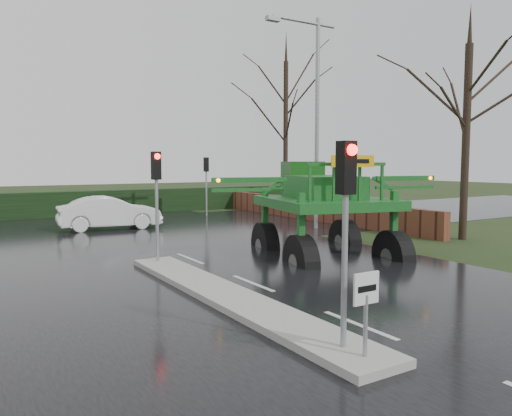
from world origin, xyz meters
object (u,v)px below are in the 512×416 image
keep_left_sign (366,301)px  traffic_signal_far (206,173)px  white_sedan (110,229)px  traffic_signal_mid (156,182)px  traffic_signal_near (346,200)px  crop_sprayer (298,193)px  street_light_right (312,104)px

keep_left_sign → traffic_signal_far: bearing=70.1°
white_sedan → traffic_signal_mid: bearing=178.9°
traffic_signal_near → traffic_signal_far: same height
keep_left_sign → crop_sprayer: size_ratio=0.16×
crop_sprayer → white_sedan: crop_sprayer is taller
traffic_signal_far → street_light_right: 8.86m
street_light_right → crop_sprayer: street_light_right is taller
traffic_signal_near → street_light_right: (9.49, 13.01, 3.40)m
keep_left_sign → street_light_right: size_ratio=0.14×
traffic_signal_far → street_light_right: street_light_right is taller
traffic_signal_far → traffic_signal_mid: bearing=58.1°
street_light_right → white_sedan: street_light_right is taller
crop_sprayer → street_light_right: bearing=62.5°
traffic_signal_mid → street_light_right: (9.49, 4.51, 3.40)m
traffic_signal_near → traffic_signal_far: 22.42m
traffic_signal_near → traffic_signal_far: bearing=69.6°
traffic_signal_near → traffic_signal_mid: same height
traffic_signal_near → street_light_right: 16.46m
traffic_signal_far → traffic_signal_near: bearing=69.6°
street_light_right → traffic_signal_mid: bearing=-154.6°
traffic_signal_near → white_sedan: bearing=86.3°
traffic_signal_mid → street_light_right: street_light_right is taller
traffic_signal_mid → white_sedan: (1.15, 9.47, -2.59)m
street_light_right → crop_sprayer: (-5.50, -6.37, -3.76)m
traffic_signal_near → white_sedan: size_ratio=0.74×
traffic_signal_mid → white_sedan: size_ratio=0.74×
traffic_signal_mid → white_sedan: traffic_signal_mid is taller
traffic_signal_near → traffic_signal_mid: size_ratio=1.00×
traffic_signal_mid → street_light_right: size_ratio=0.35×
traffic_signal_far → crop_sprayer: (-3.81, -14.37, -0.36)m
keep_left_sign → traffic_signal_mid: bearing=90.0°
keep_left_sign → white_sedan: 18.53m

